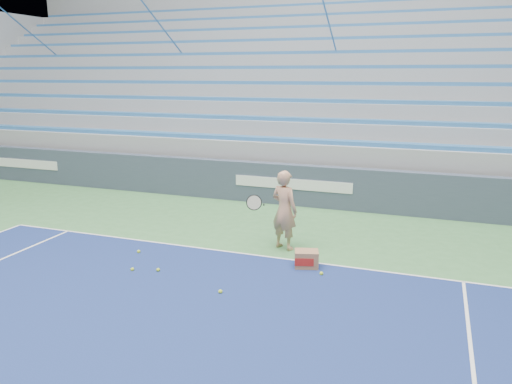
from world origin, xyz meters
TOP-DOWN VIEW (x-y plane):
  - sponsor_barrier at (0.00, 15.88)m, footprint 30.00×0.32m
  - bleachers at (0.00, 21.60)m, footprint 31.00×9.15m
  - tennis_player at (0.75, 12.48)m, footprint 0.95×0.90m
  - ball_box at (1.44, 11.64)m, footprint 0.50×0.43m
  - tennis_ball_0 at (-1.46, 10.40)m, footprint 0.07×0.07m
  - tennis_ball_1 at (-1.01, 10.54)m, footprint 0.07×0.07m
  - tennis_ball_2 at (1.78, 11.37)m, footprint 0.07×0.07m
  - tennis_ball_3 at (-1.86, 11.23)m, footprint 0.07×0.07m
  - tennis_ball_4 at (0.41, 10.08)m, footprint 0.07×0.07m

SIDE VIEW (x-z plane):
  - tennis_ball_0 at x=-1.46m, z-range 0.00..0.07m
  - tennis_ball_1 at x=-1.01m, z-range 0.00..0.07m
  - tennis_ball_2 at x=1.78m, z-range 0.00..0.07m
  - tennis_ball_3 at x=-1.86m, z-range 0.00..0.07m
  - tennis_ball_4 at x=0.41m, z-range 0.00..0.07m
  - ball_box at x=1.44m, z-range 0.00..0.32m
  - sponsor_barrier at x=0.00m, z-range 0.00..1.10m
  - tennis_player at x=0.75m, z-range 0.00..1.61m
  - bleachers at x=0.00m, z-range -1.29..6.01m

